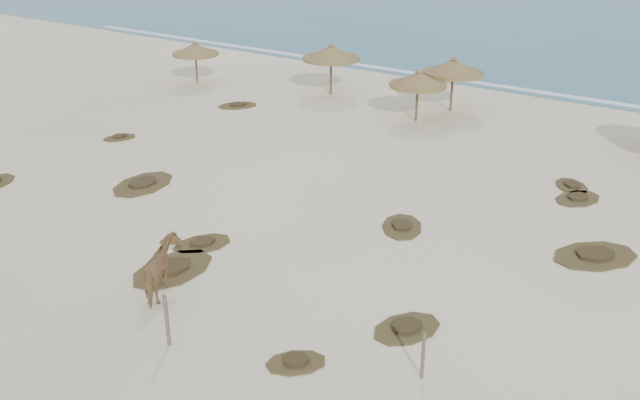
# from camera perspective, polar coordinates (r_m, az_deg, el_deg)

# --- Properties ---
(ground) EXTENTS (160.00, 160.00, 0.00)m
(ground) POSITION_cam_1_polar(r_m,az_deg,el_deg) (21.09, -11.16, -5.81)
(ground) COLOR #F2E4C7
(ground) RESTS_ON ground
(foam_line) EXTENTS (70.00, 0.60, 0.01)m
(foam_line) POSITION_cam_1_polar(r_m,az_deg,el_deg) (42.03, 15.23, 8.61)
(foam_line) COLOR white
(foam_line) RESTS_ON ground
(palapa_0) EXTENTS (2.73, 2.73, 2.47)m
(palapa_0) POSITION_cam_1_polar(r_m,az_deg,el_deg) (42.01, -9.95, 11.75)
(palapa_0) COLOR brown
(palapa_0) RESTS_ON ground
(palapa_1) EXTENTS (3.86, 3.86, 2.86)m
(palapa_1) POSITION_cam_1_polar(r_m,az_deg,el_deg) (38.89, 0.89, 11.63)
(palapa_1) COLOR brown
(palapa_1) RESTS_ON ground
(palapa_2) EXTENTS (3.61, 3.61, 2.81)m
(palapa_2) POSITION_cam_1_polar(r_m,az_deg,el_deg) (36.36, 10.63, 10.35)
(palapa_2) COLOR brown
(palapa_2) RESTS_ON ground
(palapa_3) EXTENTS (3.27, 3.27, 2.57)m
(palapa_3) POSITION_cam_1_polar(r_m,az_deg,el_deg) (34.44, 7.85, 9.48)
(palapa_3) COLOR brown
(palapa_3) RESTS_ON ground
(horse) EXTENTS (1.71, 2.01, 1.56)m
(horse) POSITION_cam_1_polar(r_m,az_deg,el_deg) (19.75, -12.48, -5.48)
(horse) COLOR #9C7346
(horse) RESTS_ON ground
(fence_post_near) EXTENTS (0.13, 0.13, 1.36)m
(fence_post_near) POSITION_cam_1_polar(r_m,az_deg,el_deg) (17.71, -12.15, -9.45)
(fence_post_near) COLOR #685B4E
(fence_post_near) RESTS_ON ground
(fence_post_far) EXTENTS (0.12, 0.12, 1.20)m
(fence_post_far) POSITION_cam_1_polar(r_m,az_deg,el_deg) (16.49, 8.25, -12.20)
(fence_post_far) COLOR #685B4E
(fence_post_far) RESTS_ON ground
(scrub_1) EXTENTS (2.23, 3.03, 0.16)m
(scrub_1) POSITION_cam_1_polar(r_m,az_deg,el_deg) (27.65, -13.98, 1.27)
(scrub_1) COLOR brown
(scrub_1) RESTS_ON ground
(scrub_2) EXTENTS (1.87, 2.21, 0.16)m
(scrub_2) POSITION_cam_1_polar(r_m,az_deg,el_deg) (22.60, -9.41, -3.44)
(scrub_2) COLOR brown
(scrub_2) RESTS_ON ground
(scrub_3) EXTENTS (2.11, 2.40, 0.16)m
(scrub_3) POSITION_cam_1_polar(r_m,az_deg,el_deg) (23.57, 6.58, -2.10)
(scrub_3) COLOR brown
(scrub_3) RESTS_ON ground
(scrub_4) EXTENTS (1.87, 2.26, 0.16)m
(scrub_4) POSITION_cam_1_polar(r_m,az_deg,el_deg) (18.35, 6.96, -10.12)
(scrub_4) COLOR brown
(scrub_4) RESTS_ON ground
(scrub_5) EXTENTS (3.08, 3.30, 0.16)m
(scrub_5) POSITION_cam_1_polar(r_m,az_deg,el_deg) (23.14, 21.14, -4.15)
(scrub_5) COLOR brown
(scrub_5) RESTS_ON ground
(scrub_6) EXTENTS (2.27, 2.43, 0.16)m
(scrub_6) POSITION_cam_1_polar(r_m,az_deg,el_deg) (37.31, -6.59, 7.54)
(scrub_6) COLOR brown
(scrub_6) RESTS_ON ground
(scrub_7) EXTENTS (1.89, 2.01, 0.16)m
(scrub_7) POSITION_cam_1_polar(r_m,az_deg,el_deg) (28.24, 19.50, 1.07)
(scrub_7) COLOR brown
(scrub_7) RESTS_ON ground
(scrub_8) EXTENTS (1.43, 1.71, 0.16)m
(scrub_8) POSITION_cam_1_polar(r_m,az_deg,el_deg) (33.29, -15.74, 4.86)
(scrub_8) COLOR brown
(scrub_8) RESTS_ON ground
(scrub_9) EXTENTS (1.79, 2.76, 0.16)m
(scrub_9) POSITION_cam_1_polar(r_m,az_deg,el_deg) (21.31, -11.71, -5.38)
(scrub_9) COLOR brown
(scrub_9) RESTS_ON ground
(scrub_10) EXTENTS (1.82, 2.22, 0.16)m
(scrub_10) POSITION_cam_1_polar(r_m,az_deg,el_deg) (27.18, 19.93, 0.13)
(scrub_10) COLOR brown
(scrub_10) RESTS_ON ground
(scrub_12) EXTENTS (1.67, 1.70, 0.16)m
(scrub_12) POSITION_cam_1_polar(r_m,az_deg,el_deg) (17.06, -1.92, -12.84)
(scrub_12) COLOR brown
(scrub_12) RESTS_ON ground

